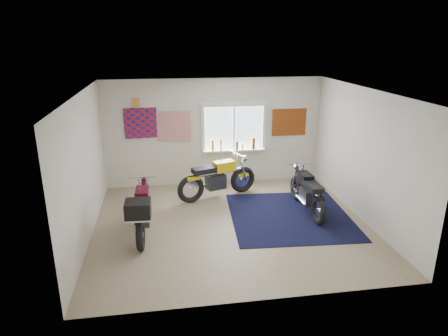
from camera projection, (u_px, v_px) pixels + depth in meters
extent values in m
plane|color=#9E896B|center=(231.00, 224.00, 8.17)|extent=(5.50, 5.50, 0.00)
plane|color=white|center=(232.00, 91.00, 7.32)|extent=(5.50, 5.50, 0.00)
plane|color=silver|center=(214.00, 132.00, 10.09)|extent=(5.50, 0.00, 5.50)
plane|color=silver|center=(263.00, 216.00, 5.40)|extent=(5.50, 0.00, 5.50)
plane|color=silver|center=(84.00, 169.00, 7.34)|extent=(0.00, 5.00, 5.00)
plane|color=silver|center=(364.00, 155.00, 8.15)|extent=(0.00, 5.00, 5.00)
cube|color=black|center=(290.00, 216.00, 8.55)|extent=(2.66, 2.76, 0.01)
cube|color=white|center=(234.00, 128.00, 10.12)|extent=(1.50, 0.02, 1.10)
cube|color=white|center=(234.00, 105.00, 9.92)|extent=(1.66, 0.06, 0.08)
cube|color=white|center=(234.00, 150.00, 10.29)|extent=(1.66, 0.06, 0.08)
cube|color=white|center=(203.00, 129.00, 9.98)|extent=(0.08, 0.06, 1.10)
cube|color=white|center=(264.00, 127.00, 10.22)|extent=(0.08, 0.06, 1.10)
cube|color=white|center=(234.00, 128.00, 10.10)|extent=(0.04, 0.06, 1.10)
cube|color=white|center=(234.00, 150.00, 10.23)|extent=(1.60, 0.16, 0.04)
cylinder|color=olive|center=(213.00, 145.00, 10.08)|extent=(0.07, 0.07, 0.28)
cylinder|color=silver|center=(221.00, 148.00, 10.14)|extent=(0.06, 0.06, 0.12)
cylinder|color=black|center=(237.00, 145.00, 10.19)|extent=(0.06, 0.06, 0.22)
cylinder|color=yellow|center=(242.00, 147.00, 10.22)|extent=(0.05, 0.05, 0.14)
cylinder|color=#68390D|center=(254.00, 143.00, 10.24)|extent=(0.09, 0.09, 0.30)
cylinder|color=brown|center=(221.00, 145.00, 10.11)|extent=(0.05, 0.05, 0.30)
plane|color=red|center=(145.00, 123.00, 9.72)|extent=(1.00, 0.07, 1.00)
plane|color=red|center=(172.00, 126.00, 9.83)|extent=(0.90, 0.09, 0.90)
cube|color=#C68038|center=(135.00, 103.00, 9.53)|extent=(0.18, 0.02, 0.24)
cube|color=#A54C14|center=(289.00, 122.00, 10.29)|extent=(0.90, 0.03, 0.70)
torus|color=black|center=(243.00, 179.00, 9.77)|extent=(0.67, 0.34, 0.66)
torus|color=black|center=(191.00, 189.00, 9.15)|extent=(0.67, 0.34, 0.66)
cylinder|color=white|center=(243.00, 179.00, 9.77)|extent=(0.14, 0.13, 0.11)
cylinder|color=white|center=(191.00, 189.00, 9.15)|extent=(0.14, 0.13, 0.11)
cylinder|color=white|center=(218.00, 173.00, 9.37)|extent=(1.20, 0.50, 0.09)
cube|color=#323235|center=(216.00, 182.00, 9.42)|extent=(0.51, 0.41, 0.34)
cylinder|color=white|center=(213.00, 184.00, 9.58)|extent=(0.54, 0.24, 0.07)
cube|color=yellow|center=(224.00, 166.00, 9.41)|extent=(0.55, 0.41, 0.24)
cube|color=black|center=(204.00, 170.00, 9.18)|extent=(0.60, 0.44, 0.12)
cube|color=yellow|center=(193.00, 178.00, 9.09)|extent=(0.33, 0.25, 0.08)
cube|color=yellow|center=(243.00, 175.00, 9.74)|extent=(0.31, 0.22, 0.05)
cylinder|color=white|center=(237.00, 154.00, 9.48)|extent=(0.24, 0.59, 0.04)
cylinder|color=white|center=(244.00, 159.00, 9.62)|extent=(0.15, 0.18, 0.16)
torus|color=black|center=(296.00, 188.00, 9.32)|extent=(0.14, 0.59, 0.58)
torus|color=black|center=(319.00, 211.00, 8.11)|extent=(0.14, 0.59, 0.58)
cylinder|color=white|center=(296.00, 188.00, 9.32)|extent=(0.10, 0.10, 0.10)
cylinder|color=white|center=(319.00, 211.00, 8.11)|extent=(0.10, 0.10, 0.10)
cylinder|color=white|center=(308.00, 186.00, 8.62)|extent=(0.12, 1.17, 0.08)
cube|color=#323235|center=(308.00, 196.00, 8.64)|extent=(0.27, 0.42, 0.32)
cylinder|color=white|center=(301.00, 200.00, 8.65)|extent=(0.08, 0.51, 0.06)
cube|color=black|center=(305.00, 178.00, 8.74)|extent=(0.25, 0.47, 0.22)
cube|color=black|center=(314.00, 187.00, 8.29)|extent=(0.27, 0.52, 0.11)
cube|color=black|center=(319.00, 198.00, 8.07)|extent=(0.16, 0.28, 0.07)
cube|color=black|center=(296.00, 184.00, 9.29)|extent=(0.14, 0.26, 0.05)
cylinder|color=white|center=(301.00, 163.00, 8.96)|extent=(0.58, 0.05, 0.03)
cylinder|color=white|center=(297.00, 167.00, 9.18)|extent=(0.15, 0.10, 0.15)
torus|color=black|center=(145.00, 204.00, 8.37)|extent=(0.15, 0.63, 0.62)
torus|color=black|center=(140.00, 234.00, 7.11)|extent=(0.15, 0.63, 0.62)
cylinder|color=white|center=(145.00, 204.00, 8.37)|extent=(0.10, 0.11, 0.11)
cylinder|color=white|center=(140.00, 234.00, 7.11)|extent=(0.10, 0.11, 0.11)
cylinder|color=white|center=(142.00, 205.00, 7.65)|extent=(0.13, 1.21, 0.09)
cube|color=#323235|center=(143.00, 216.00, 7.67)|extent=(0.28, 0.44, 0.33)
cylinder|color=white|center=(135.00, 221.00, 7.68)|extent=(0.09, 0.53, 0.07)
cube|color=#410A18|center=(142.00, 195.00, 7.77)|extent=(0.27, 0.49, 0.23)
cube|color=black|center=(140.00, 206.00, 7.30)|extent=(0.29, 0.54, 0.12)
cube|color=#410A18|center=(140.00, 220.00, 7.07)|extent=(0.16, 0.29, 0.08)
cube|color=#410A18|center=(145.00, 199.00, 8.34)|extent=(0.14, 0.27, 0.05)
cylinder|color=white|center=(143.00, 177.00, 8.00)|extent=(0.60, 0.06, 0.03)
cylinder|color=white|center=(144.00, 181.00, 8.23)|extent=(0.16, 0.10, 0.15)
cube|color=black|center=(138.00, 209.00, 6.85)|extent=(0.45, 0.42, 0.29)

